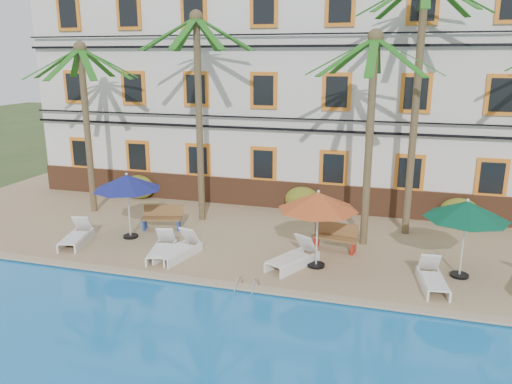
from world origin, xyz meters
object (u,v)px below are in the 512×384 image
(palm_b, at_px, (198,90))
(lounger_a, at_px, (77,236))
(bench_left, at_px, (162,217))
(bench_right, at_px, (336,236))
(umbrella_blue, at_px, (127,182))
(lounger_d, at_px, (293,257))
(lounger_c, at_px, (179,249))
(lounger_e, at_px, (432,278))
(palm_d, at_px, (418,74))
(palm_a, at_px, (85,103))
(palm_c, at_px, (371,109))
(umbrella_green, at_px, (467,211))
(pool_ladder, at_px, (247,290))
(lounger_b, at_px, (162,249))
(umbrella_red, at_px, (318,202))

(palm_b, xyz_separation_m, lounger_a, (-3.18, -3.75, -4.86))
(bench_left, xyz_separation_m, bench_right, (6.61, -0.28, 0.00))
(umbrella_blue, height_order, lounger_d, umbrella_blue)
(lounger_c, distance_m, lounger_e, 7.84)
(bench_right, bearing_deg, palm_d, 46.00)
(umbrella_blue, bearing_deg, lounger_d, -8.12)
(palm_b, xyz_separation_m, palm_d, (7.88, 0.58, 0.64))
(lounger_d, distance_m, bench_right, 2.08)
(palm_a, xyz_separation_m, bench_left, (3.83, -1.28, -4.06))
(palm_c, distance_m, lounger_d, 5.46)
(bench_right, bearing_deg, umbrella_green, -16.45)
(bench_left, bearing_deg, umbrella_blue, -120.57)
(umbrella_green, relative_size, pool_ladder, 3.25)
(lounger_b, xyz_separation_m, lounger_c, (0.56, 0.10, 0.01))
(umbrella_blue, bearing_deg, bench_right, 6.90)
(palm_a, distance_m, palm_d, 12.81)
(lounger_a, bearing_deg, lounger_b, -3.82)
(umbrella_green, relative_size, bench_right, 1.55)
(bench_left, xyz_separation_m, pool_ladder, (4.63, -4.05, -0.47))
(lounger_d, bearing_deg, lounger_b, -174.41)
(umbrella_green, distance_m, lounger_a, 12.77)
(palm_a, xyz_separation_m, lounger_a, (1.66, -3.53, -4.25))
(palm_d, distance_m, lounger_e, 7.15)
(palm_d, relative_size, lounger_b, 4.90)
(palm_d, xyz_separation_m, lounger_b, (-7.66, -4.56, -5.51))
(umbrella_blue, height_order, bench_right, umbrella_blue)
(palm_b, distance_m, lounger_a, 6.92)
(umbrella_blue, relative_size, lounger_c, 1.25)
(palm_b, xyz_separation_m, umbrella_green, (9.44, -2.92, -3.08))
(lounger_c, relative_size, bench_right, 1.24)
(palm_d, xyz_separation_m, umbrella_red, (-2.68, -3.95, -3.67))
(bench_left, bearing_deg, palm_a, 161.53)
(umbrella_green, bearing_deg, umbrella_blue, 178.70)
(bench_right, distance_m, pool_ladder, 4.28)
(umbrella_green, relative_size, lounger_c, 1.25)
(palm_c, height_order, lounger_d, palm_c)
(lounger_c, xyz_separation_m, lounger_d, (3.74, 0.32, 0.02))
(bench_left, bearing_deg, lounger_e, -14.02)
(lounger_e, height_order, bench_left, bench_left)
(palm_d, distance_m, umbrella_red, 6.02)
(bench_left, relative_size, pool_ladder, 2.11)
(lounger_b, distance_m, bench_left, 2.77)
(lounger_d, relative_size, lounger_e, 1.11)
(palm_a, bearing_deg, palm_b, 2.69)
(umbrella_blue, bearing_deg, palm_d, 18.74)
(umbrella_blue, bearing_deg, palm_b, 57.49)
(lounger_d, relative_size, bench_right, 1.31)
(palm_c, relative_size, umbrella_blue, 2.99)
(palm_a, bearing_deg, lounger_a, -64.75)
(lounger_c, relative_size, pool_ladder, 2.60)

